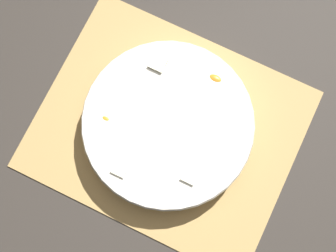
# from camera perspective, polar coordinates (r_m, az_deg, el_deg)

# --- Properties ---
(ground_plane) EXTENTS (6.00, 6.00, 0.00)m
(ground_plane) POSITION_cam_1_polar(r_m,az_deg,el_deg) (0.84, 0.00, -0.37)
(ground_plane) COLOR #2D2823
(bamboo_mat_center) EXTENTS (0.45, 0.37, 0.01)m
(bamboo_mat_center) POSITION_cam_1_polar(r_m,az_deg,el_deg) (0.84, 0.00, -0.33)
(bamboo_mat_center) COLOR #A8844C
(bamboo_mat_center) RESTS_ON ground_plane
(fruit_salad_bowl) EXTENTS (0.29, 0.29, 0.06)m
(fruit_salad_bowl) POSITION_cam_1_polar(r_m,az_deg,el_deg) (0.80, -0.02, 0.14)
(fruit_salad_bowl) COLOR silver
(fruit_salad_bowl) RESTS_ON bamboo_mat_center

